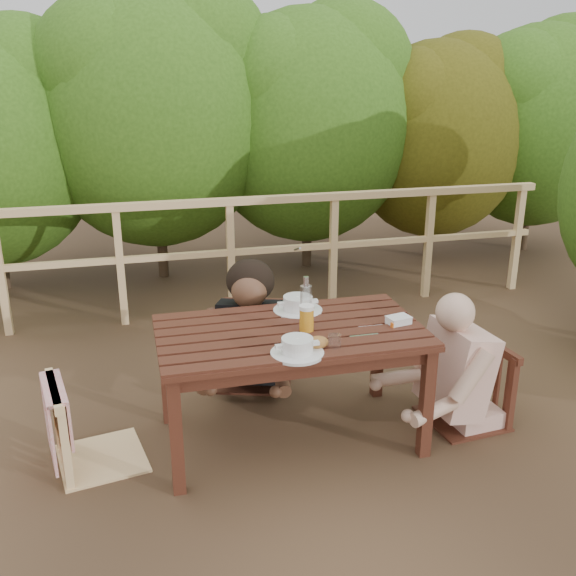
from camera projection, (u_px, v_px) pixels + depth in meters
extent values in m
plane|color=brown|center=(290.00, 437.00, 3.76)|extent=(60.00, 60.00, 0.00)
cube|color=#3B1B11|center=(290.00, 386.00, 3.65)|extent=(1.44, 0.81, 0.67)
cube|color=#DEB579|center=(94.00, 383.00, 3.39)|extent=(0.54, 0.54, 0.93)
cube|color=#3B1B11|center=(255.00, 314.00, 4.28)|extent=(0.60, 0.60, 0.96)
cube|color=#3B1B11|center=(468.00, 352.00, 3.79)|extent=(0.49, 0.49, 0.90)
cube|color=#DEB579|center=(231.00, 258.00, 5.42)|extent=(5.60, 0.10, 1.01)
cylinder|color=white|center=(297.00, 347.00, 3.24)|extent=(0.27, 0.27, 0.09)
cylinder|color=white|center=(298.00, 304.00, 3.79)|extent=(0.29, 0.29, 0.10)
ellipsoid|color=#A05727|center=(318.00, 343.00, 3.31)|extent=(0.11, 0.09, 0.07)
cylinder|color=#C37D15|center=(307.00, 319.00, 3.49)|extent=(0.08, 0.08, 0.16)
cylinder|color=silver|center=(306.00, 300.00, 3.61)|extent=(0.07, 0.07, 0.27)
cylinder|color=white|center=(334.00, 342.00, 3.30)|extent=(0.07, 0.07, 0.08)
cube|color=white|center=(399.00, 321.00, 3.60)|extent=(0.14, 0.12, 0.05)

